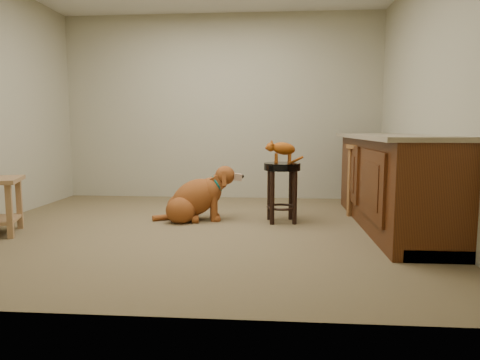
# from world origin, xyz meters

# --- Properties ---
(floor) EXTENTS (4.50, 4.00, 0.01)m
(floor) POSITION_xyz_m (0.00, 0.00, 0.00)
(floor) COLOR brown
(floor) RESTS_ON ground
(room_shell) EXTENTS (4.54, 4.04, 2.62)m
(room_shell) POSITION_xyz_m (0.00, 0.00, 1.68)
(room_shell) COLOR #A6A286
(room_shell) RESTS_ON ground
(cabinet_run) EXTENTS (0.70, 2.56, 0.94)m
(cabinet_run) POSITION_xyz_m (1.94, 0.30, 0.44)
(cabinet_run) COLOR #4D250D
(cabinet_run) RESTS_ON ground
(padded_stool) EXTENTS (0.39, 0.39, 0.64)m
(padded_stool) POSITION_xyz_m (0.84, 0.41, 0.45)
(padded_stool) COLOR black
(padded_stool) RESTS_ON ground
(wood_stool) EXTENTS (0.56, 0.56, 0.82)m
(wood_stool) POSITION_xyz_m (1.85, 0.65, 0.43)
(wood_stool) COLOR brown
(wood_stool) RESTS_ON ground
(golden_retriever) EXTENTS (1.00, 0.54, 0.64)m
(golden_retriever) POSITION_xyz_m (-0.09, 0.41, 0.24)
(golden_retriever) COLOR brown
(golden_retriever) RESTS_ON ground
(tabby_kitten) EXTENTS (0.42, 0.20, 0.27)m
(tabby_kitten) POSITION_xyz_m (0.83, 0.41, 0.78)
(tabby_kitten) COLOR #8F410E
(tabby_kitten) RESTS_ON padded_stool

